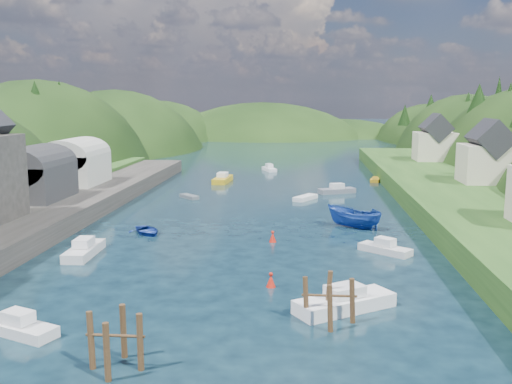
# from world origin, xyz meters

# --- Properties ---
(ground) EXTENTS (600.00, 600.00, 0.00)m
(ground) POSITION_xyz_m (0.00, 50.00, 0.00)
(ground) COLOR black
(ground) RESTS_ON ground
(hillside_left) EXTENTS (44.00, 245.56, 52.00)m
(hillside_left) POSITION_xyz_m (-45.00, 75.00, -8.03)
(hillside_left) COLOR black
(hillside_left) RESTS_ON ground
(far_hills) EXTENTS (103.00, 68.00, 44.00)m
(far_hills) POSITION_xyz_m (1.22, 174.01, -10.80)
(far_hills) COLOR black
(far_hills) RESTS_ON ground
(hill_trees) EXTENTS (91.04, 148.34, 12.51)m
(hill_trees) POSITION_xyz_m (1.54, 65.09, 11.09)
(hill_trees) COLOR black
(hill_trees) RESTS_ON ground
(boat_sheds) EXTENTS (7.00, 21.00, 7.50)m
(boat_sheds) POSITION_xyz_m (-26.00, 39.00, 5.27)
(boat_sheds) COLOR #2D2D30
(boat_sheds) RESTS_ON quay_left
(terrace_right) EXTENTS (16.00, 120.00, 2.40)m
(terrace_right) POSITION_xyz_m (25.00, 40.00, 1.20)
(terrace_right) COLOR #234719
(terrace_right) RESTS_ON ground
(right_bank_cottages) EXTENTS (9.00, 59.24, 8.41)m
(right_bank_cottages) POSITION_xyz_m (28.00, 48.33, 5.84)
(right_bank_cottages) COLOR beige
(right_bank_cottages) RESTS_ON terrace_right
(piling_cluster_near) EXTENTS (3.01, 2.83, 3.55)m
(piling_cluster_near) POSITION_xyz_m (-4.36, -2.83, 1.21)
(piling_cluster_near) COLOR #382314
(piling_cluster_near) RESTS_ON ground
(piling_cluster_far) EXTENTS (3.33, 3.10, 3.40)m
(piling_cluster_far) POSITION_xyz_m (6.50, 4.20, 1.13)
(piling_cluster_far) COLOR #382314
(piling_cluster_far) RESTS_ON ground
(channel_buoy_near) EXTENTS (0.70, 0.70, 1.10)m
(channel_buoy_near) POSITION_xyz_m (2.60, 10.39, 0.48)
(channel_buoy_near) COLOR #AC1A0D
(channel_buoy_near) RESTS_ON ground
(channel_buoy_far) EXTENTS (0.70, 0.70, 1.10)m
(channel_buoy_far) POSITION_xyz_m (1.99, 23.36, 0.48)
(channel_buoy_far) COLOR #AC1A0D
(channel_buoy_far) RESTS_ON ground
(moored_boats) EXTENTS (36.48, 95.40, 2.37)m
(moored_boats) POSITION_xyz_m (-0.70, 21.57, 0.66)
(moored_boats) COLOR #52595E
(moored_boats) RESTS_ON ground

